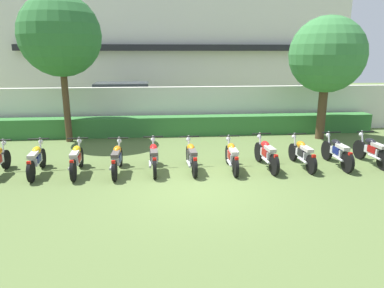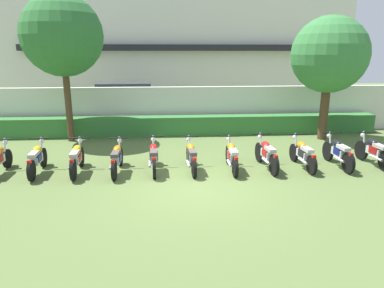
{
  "view_description": "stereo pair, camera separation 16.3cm",
  "coord_description": "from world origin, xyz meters",
  "px_view_note": "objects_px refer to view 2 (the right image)",
  "views": [
    {
      "loc": [
        -0.95,
        -8.5,
        3.39
      ],
      "look_at": [
        0.0,
        1.64,
        0.72
      ],
      "focal_mm": 32.84,
      "sensor_mm": 36.0,
      "label": 1
    },
    {
      "loc": [
        -0.79,
        -8.51,
        3.39
      ],
      "look_at": [
        0.0,
        1.64,
        0.72
      ],
      "focal_mm": 32.84,
      "sensor_mm": 36.0,
      "label": 2
    }
  ],
  "objects_px": {
    "motorcycle_in_row_2": "(77,158)",
    "motorcycle_in_row_8": "(303,154)",
    "tree_far_side": "(329,55)",
    "parked_car": "(128,101)",
    "tree_near_inspector": "(62,36)",
    "motorcycle_in_row_6": "(232,156)",
    "motorcycle_in_row_3": "(117,158)",
    "motorcycle_in_row_4": "(154,156)",
    "motorcycle_in_row_7": "(266,154)",
    "motorcycle_in_row_10": "(374,151)",
    "motorcycle_in_row_5": "(191,156)",
    "motorcycle_in_row_1": "(37,159)",
    "motorcycle_in_row_9": "(338,152)"
  },
  "relations": [
    {
      "from": "motorcycle_in_row_2",
      "to": "motorcycle_in_row_7",
      "type": "xyz_separation_m",
      "value": [
        5.56,
        -0.0,
        0.01
      ]
    },
    {
      "from": "motorcycle_in_row_4",
      "to": "motorcycle_in_row_8",
      "type": "bearing_deg",
      "value": -92.49
    },
    {
      "from": "tree_far_side",
      "to": "parked_car",
      "type": "bearing_deg",
      "value": 148.36
    },
    {
      "from": "motorcycle_in_row_9",
      "to": "motorcycle_in_row_10",
      "type": "bearing_deg",
      "value": -88.96
    },
    {
      "from": "motorcycle_in_row_2",
      "to": "motorcycle_in_row_4",
      "type": "xyz_separation_m",
      "value": [
        2.2,
        0.0,
        -0.0
      ]
    },
    {
      "from": "motorcycle_in_row_2",
      "to": "motorcycle_in_row_8",
      "type": "distance_m",
      "value": 6.67
    },
    {
      "from": "tree_far_side",
      "to": "motorcycle_in_row_1",
      "type": "height_order",
      "value": "tree_far_side"
    },
    {
      "from": "motorcycle_in_row_1",
      "to": "motorcycle_in_row_10",
      "type": "height_order",
      "value": "motorcycle_in_row_10"
    },
    {
      "from": "motorcycle_in_row_4",
      "to": "motorcycle_in_row_10",
      "type": "xyz_separation_m",
      "value": [
        6.72,
        0.02,
        0.01
      ]
    },
    {
      "from": "motorcycle_in_row_4",
      "to": "motorcycle_in_row_8",
      "type": "relative_size",
      "value": 0.98
    },
    {
      "from": "motorcycle_in_row_5",
      "to": "motorcycle_in_row_10",
      "type": "xyz_separation_m",
      "value": [
        5.63,
        0.04,
        0.02
      ]
    },
    {
      "from": "motorcycle_in_row_1",
      "to": "motorcycle_in_row_6",
      "type": "height_order",
      "value": "motorcycle_in_row_1"
    },
    {
      "from": "parked_car",
      "to": "motorcycle_in_row_7",
      "type": "bearing_deg",
      "value": -61.39
    },
    {
      "from": "tree_near_inspector",
      "to": "motorcycle_in_row_4",
      "type": "height_order",
      "value": "tree_near_inspector"
    },
    {
      "from": "parked_car",
      "to": "motorcycle_in_row_8",
      "type": "relative_size",
      "value": 2.44
    },
    {
      "from": "tree_far_side",
      "to": "motorcycle_in_row_2",
      "type": "height_order",
      "value": "tree_far_side"
    },
    {
      "from": "motorcycle_in_row_2",
      "to": "motorcycle_in_row_4",
      "type": "distance_m",
      "value": 2.2
    },
    {
      "from": "motorcycle_in_row_3",
      "to": "tree_far_side",
      "type": "bearing_deg",
      "value": -64.73
    },
    {
      "from": "motorcycle_in_row_2",
      "to": "motorcycle_in_row_8",
      "type": "height_order",
      "value": "motorcycle_in_row_2"
    },
    {
      "from": "motorcycle_in_row_4",
      "to": "motorcycle_in_row_5",
      "type": "relative_size",
      "value": 1.0
    },
    {
      "from": "tree_near_inspector",
      "to": "tree_far_side",
      "type": "bearing_deg",
      "value": -2.67
    },
    {
      "from": "motorcycle_in_row_2",
      "to": "motorcycle_in_row_4",
      "type": "height_order",
      "value": "motorcycle_in_row_2"
    },
    {
      "from": "motorcycle_in_row_2",
      "to": "motorcycle_in_row_6",
      "type": "height_order",
      "value": "motorcycle_in_row_2"
    },
    {
      "from": "motorcycle_in_row_10",
      "to": "motorcycle_in_row_7",
      "type": "bearing_deg",
      "value": 86.91
    },
    {
      "from": "motorcycle_in_row_1",
      "to": "motorcycle_in_row_10",
      "type": "relative_size",
      "value": 1.01
    },
    {
      "from": "motorcycle_in_row_6",
      "to": "tree_near_inspector",
      "type": "bearing_deg",
      "value": 55.8
    },
    {
      "from": "tree_near_inspector",
      "to": "motorcycle_in_row_2",
      "type": "distance_m",
      "value": 5.4
    },
    {
      "from": "parked_car",
      "to": "motorcycle_in_row_9",
      "type": "relative_size",
      "value": 2.4
    },
    {
      "from": "parked_car",
      "to": "motorcycle_in_row_6",
      "type": "height_order",
      "value": "parked_car"
    },
    {
      "from": "tree_far_side",
      "to": "motorcycle_in_row_4",
      "type": "distance_m",
      "value": 8.01
    },
    {
      "from": "tree_far_side",
      "to": "motorcycle_in_row_8",
      "type": "xyz_separation_m",
      "value": [
        -2.17,
        -3.47,
        -2.85
      ]
    },
    {
      "from": "motorcycle_in_row_4",
      "to": "motorcycle_in_row_10",
      "type": "bearing_deg",
      "value": -92.15
    },
    {
      "from": "motorcycle_in_row_1",
      "to": "motorcycle_in_row_3",
      "type": "bearing_deg",
      "value": -96.72
    },
    {
      "from": "tree_far_side",
      "to": "motorcycle_in_row_2",
      "type": "distance_m",
      "value": 9.91
    },
    {
      "from": "parked_car",
      "to": "tree_near_inspector",
      "type": "distance_m",
      "value": 5.78
    },
    {
      "from": "motorcycle_in_row_7",
      "to": "motorcycle_in_row_10",
      "type": "xyz_separation_m",
      "value": [
        3.37,
        0.03,
        0.0
      ]
    },
    {
      "from": "motorcycle_in_row_7",
      "to": "motorcycle_in_row_10",
      "type": "height_order",
      "value": "motorcycle_in_row_10"
    },
    {
      "from": "tree_near_inspector",
      "to": "motorcycle_in_row_7",
      "type": "distance_m",
      "value": 8.54
    },
    {
      "from": "motorcycle_in_row_7",
      "to": "motorcycle_in_row_4",
      "type": "bearing_deg",
      "value": 86.72
    },
    {
      "from": "motorcycle_in_row_4",
      "to": "motorcycle_in_row_2",
      "type": "bearing_deg",
      "value": 87.77
    },
    {
      "from": "motorcycle_in_row_3",
      "to": "motorcycle_in_row_4",
      "type": "bearing_deg",
      "value": -86.3
    },
    {
      "from": "motorcycle_in_row_4",
      "to": "motorcycle_in_row_9",
      "type": "relative_size",
      "value": 0.96
    },
    {
      "from": "motorcycle_in_row_1",
      "to": "motorcycle_in_row_3",
      "type": "distance_m",
      "value": 2.28
    },
    {
      "from": "motorcycle_in_row_6",
      "to": "motorcycle_in_row_10",
      "type": "relative_size",
      "value": 0.99
    },
    {
      "from": "parked_car",
      "to": "motorcycle_in_row_3",
      "type": "relative_size",
      "value": 2.44
    },
    {
      "from": "tree_near_inspector",
      "to": "motorcycle_in_row_2",
      "type": "relative_size",
      "value": 2.97
    },
    {
      "from": "motorcycle_in_row_4",
      "to": "motorcycle_in_row_6",
      "type": "bearing_deg",
      "value": -94.42
    },
    {
      "from": "parked_car",
      "to": "motorcycle_in_row_4",
      "type": "relative_size",
      "value": 2.49
    },
    {
      "from": "motorcycle_in_row_5",
      "to": "motorcycle_in_row_10",
      "type": "height_order",
      "value": "motorcycle_in_row_10"
    },
    {
      "from": "motorcycle_in_row_8",
      "to": "motorcycle_in_row_10",
      "type": "relative_size",
      "value": 1.02
    }
  ]
}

